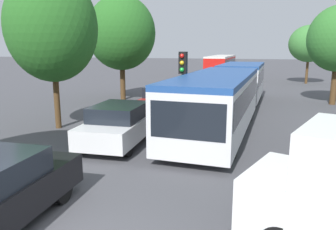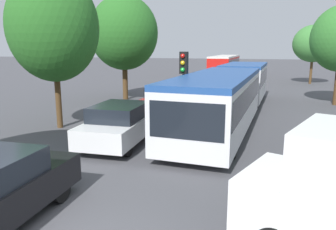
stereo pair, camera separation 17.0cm
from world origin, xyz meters
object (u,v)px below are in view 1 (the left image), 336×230
object	(u,v)px
queued_car_tan	(187,86)
queued_car_graphite	(204,79)
queued_car_white	(120,124)
traffic_light	(183,74)
tree_right_far	(309,44)
queued_car_red	(164,99)
articulated_bus	(230,89)
city_bus_rear	(221,64)
tree_left_far	(121,35)
tree_left_mid	(50,30)

from	to	relation	value
queued_car_tan	queued_car_graphite	world-z (taller)	queued_car_graphite
queued_car_white	traffic_light	world-z (taller)	traffic_light
traffic_light	tree_right_far	bearing A→B (deg)	166.74
queued_car_red	queued_car_tan	distance (m)	7.00
articulated_bus	queued_car_tan	bearing A→B (deg)	-147.75
queued_car_red	queued_car_tan	xyz separation A→B (m)	(-0.26, 7.00, -0.08)
queued_car_white	traffic_light	bearing A→B (deg)	-40.97
city_bus_rear	tree_left_far	bearing A→B (deg)	171.75
queued_car_tan	tree_left_far	xyz separation A→B (m)	(-3.80, -3.23, 3.70)
tree_left_far	queued_car_graphite	bearing A→B (deg)	66.32
queued_car_tan	tree_left_mid	bearing A→B (deg)	161.61
articulated_bus	tree_left_mid	xyz separation A→B (m)	(-7.22, -4.74, 2.85)
articulated_bus	queued_car_graphite	world-z (taller)	articulated_bus
city_bus_rear	queued_car_red	bearing A→B (deg)	-178.33
traffic_light	tree_left_mid	bearing A→B (deg)	-75.29
queued_car_tan	tree_left_mid	world-z (taller)	tree_left_mid
queued_car_red	tree_right_far	xyz separation A→B (m)	(9.51, 18.17, 3.15)
traffic_light	tree_left_far	world-z (taller)	tree_left_far
articulated_bus	queued_car_tan	world-z (taller)	articulated_bus
queued_car_tan	tree_right_far	bearing A→B (deg)	-43.29
queued_car_white	tree_right_far	bearing A→B (deg)	-23.40
city_bus_rear	queued_car_graphite	xyz separation A→B (m)	(0.06, -13.83, -0.71)
tree_left_mid	queued_car_white	bearing A→B (deg)	-20.96
articulated_bus	city_bus_rear	size ratio (longest dim) A/B	1.47
traffic_light	tree_left_far	bearing A→B (deg)	-135.60
tree_left_mid	queued_car_red	bearing A→B (deg)	51.72
queued_car_tan	queued_car_red	bearing A→B (deg)	179.96
queued_car_graphite	queued_car_tan	bearing A→B (deg)	174.99
queued_car_white	queued_car_tan	world-z (taller)	queued_car_white
queued_car_graphite	tree_left_mid	bearing A→B (deg)	166.11
traffic_light	tree_left_mid	world-z (taller)	tree_left_mid
traffic_light	tree_left_far	distance (m)	9.80
tree_left_mid	tree_right_far	size ratio (longest dim) A/B	1.18
tree_left_mid	tree_right_far	distance (m)	26.32
queued_car_white	traffic_light	size ratio (longest dim) A/B	1.30
queued_car_red	tree_right_far	distance (m)	20.75
tree_left_far	city_bus_rear	bearing A→B (deg)	80.10
queued_car_graphite	tree_left_far	size ratio (longest dim) A/B	0.59
traffic_light	tree_right_far	world-z (taller)	tree_right_far
traffic_light	queued_car_red	bearing A→B (deg)	-146.79
traffic_light	city_bus_rear	bearing A→B (deg)	-170.57
tree_left_far	tree_right_far	size ratio (longest dim) A/B	1.22
tree_right_far	queued_car_tan	bearing A→B (deg)	-131.16
traffic_light	queued_car_tan	bearing A→B (deg)	-162.64
articulated_bus	city_bus_rear	world-z (taller)	articulated_bus
city_bus_rear	queued_car_red	world-z (taller)	city_bus_rear
articulated_bus	queued_car_white	size ratio (longest dim) A/B	3.83
articulated_bus	traffic_light	distance (m)	4.32
tree_right_far	queued_car_graphite	bearing A→B (deg)	-152.03
traffic_light	tree_right_far	size ratio (longest dim) A/B	0.60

